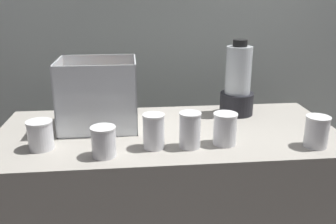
{
  "coord_description": "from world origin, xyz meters",
  "views": [
    {
      "loc": [
        -0.14,
        -1.4,
        1.45
      ],
      "look_at": [
        0.0,
        0.0,
        0.98
      ],
      "focal_mm": 39.02,
      "sensor_mm": 36.0,
      "label": 1
    }
  ],
  "objects_px": {
    "carrot_display_bin": "(100,106)",
    "blender_pitcher": "(238,85)",
    "juice_cup_pomegranate_middle": "(154,133)",
    "juice_cup_mango_right": "(190,132)",
    "juice_cup_pomegranate_far_right": "(225,131)",
    "juice_cup_pomegranate_far_left": "(41,137)",
    "juice_cup_mango_left": "(104,143)",
    "juice_cup_pomegranate_rightmost": "(316,134)"
  },
  "relations": [
    {
      "from": "juice_cup_pomegranate_far_left",
      "to": "juice_cup_pomegranate_far_right",
      "type": "relative_size",
      "value": 0.88
    },
    {
      "from": "blender_pitcher",
      "to": "juice_cup_pomegranate_rightmost",
      "type": "distance_m",
      "value": 0.45
    },
    {
      "from": "carrot_display_bin",
      "to": "juice_cup_mango_left",
      "type": "bearing_deg",
      "value": -84.06
    },
    {
      "from": "juice_cup_pomegranate_middle",
      "to": "juice_cup_pomegranate_far_right",
      "type": "relative_size",
      "value": 1.07
    },
    {
      "from": "blender_pitcher",
      "to": "juice_cup_pomegranate_middle",
      "type": "xyz_separation_m",
      "value": [
        -0.41,
        -0.35,
        -0.08
      ]
    },
    {
      "from": "juice_cup_pomegranate_far_left",
      "to": "blender_pitcher",
      "type": "bearing_deg",
      "value": 21.26
    },
    {
      "from": "carrot_display_bin",
      "to": "blender_pitcher",
      "type": "bearing_deg",
      "value": 9.83
    },
    {
      "from": "juice_cup_mango_left",
      "to": "juice_cup_pomegranate_middle",
      "type": "xyz_separation_m",
      "value": [
        0.18,
        0.05,
        0.01
      ]
    },
    {
      "from": "carrot_display_bin",
      "to": "juice_cup_pomegranate_rightmost",
      "type": "height_order",
      "value": "carrot_display_bin"
    },
    {
      "from": "juice_cup_pomegranate_far_right",
      "to": "juice_cup_mango_left",
      "type": "bearing_deg",
      "value": -172.06
    },
    {
      "from": "juice_cup_mango_right",
      "to": "juice_cup_mango_left",
      "type": "bearing_deg",
      "value": -171.42
    },
    {
      "from": "juice_cup_mango_left",
      "to": "juice_cup_pomegranate_middle",
      "type": "distance_m",
      "value": 0.18
    },
    {
      "from": "juice_cup_pomegranate_middle",
      "to": "juice_cup_pomegranate_far_right",
      "type": "height_order",
      "value": "juice_cup_pomegranate_middle"
    },
    {
      "from": "juice_cup_mango_left",
      "to": "juice_cup_mango_right",
      "type": "height_order",
      "value": "juice_cup_mango_right"
    },
    {
      "from": "juice_cup_pomegranate_far_left",
      "to": "juice_cup_mango_left",
      "type": "distance_m",
      "value": 0.25
    },
    {
      "from": "carrot_display_bin",
      "to": "juice_cup_mango_left",
      "type": "relative_size",
      "value": 2.92
    },
    {
      "from": "juice_cup_pomegranate_far_left",
      "to": "juice_cup_mango_right",
      "type": "height_order",
      "value": "juice_cup_mango_right"
    },
    {
      "from": "juice_cup_pomegranate_rightmost",
      "to": "juice_cup_pomegranate_middle",
      "type": "bearing_deg",
      "value": 175.29
    },
    {
      "from": "juice_cup_mango_left",
      "to": "juice_cup_pomegranate_far_right",
      "type": "height_order",
      "value": "juice_cup_pomegranate_far_right"
    },
    {
      "from": "carrot_display_bin",
      "to": "juice_cup_mango_left",
      "type": "xyz_separation_m",
      "value": [
        0.03,
        -0.3,
        -0.04
      ]
    },
    {
      "from": "juice_cup_mango_right",
      "to": "juice_cup_pomegranate_rightmost",
      "type": "distance_m",
      "value": 0.46
    },
    {
      "from": "juice_cup_pomegranate_middle",
      "to": "juice_cup_mango_right",
      "type": "distance_m",
      "value": 0.13
    },
    {
      "from": "blender_pitcher",
      "to": "juice_cup_pomegranate_far_right",
      "type": "height_order",
      "value": "blender_pitcher"
    },
    {
      "from": "carrot_display_bin",
      "to": "juice_cup_pomegranate_middle",
      "type": "height_order",
      "value": "carrot_display_bin"
    },
    {
      "from": "juice_cup_pomegranate_rightmost",
      "to": "carrot_display_bin",
      "type": "bearing_deg",
      "value": 159.86
    },
    {
      "from": "juice_cup_pomegranate_far_left",
      "to": "juice_cup_pomegranate_rightmost",
      "type": "xyz_separation_m",
      "value": [
        1.0,
        -0.08,
        0.0
      ]
    },
    {
      "from": "juice_cup_pomegranate_far_left",
      "to": "juice_cup_pomegranate_far_right",
      "type": "height_order",
      "value": "juice_cup_pomegranate_far_right"
    },
    {
      "from": "carrot_display_bin",
      "to": "juice_cup_pomegranate_far_right",
      "type": "bearing_deg",
      "value": -26.53
    },
    {
      "from": "carrot_display_bin",
      "to": "juice_cup_pomegranate_rightmost",
      "type": "relative_size",
      "value": 2.71
    },
    {
      "from": "blender_pitcher",
      "to": "juice_cup_mango_right",
      "type": "relative_size",
      "value": 2.59
    },
    {
      "from": "carrot_display_bin",
      "to": "juice_cup_mango_right",
      "type": "relative_size",
      "value": 2.38
    },
    {
      "from": "blender_pitcher",
      "to": "juice_cup_pomegranate_rightmost",
      "type": "xyz_separation_m",
      "value": [
        0.19,
        -0.4,
        -0.09
      ]
    },
    {
      "from": "juice_cup_mango_right",
      "to": "juice_cup_pomegranate_far_left",
      "type": "bearing_deg",
      "value": 175.68
    },
    {
      "from": "carrot_display_bin",
      "to": "blender_pitcher",
      "type": "xyz_separation_m",
      "value": [
        0.62,
        0.11,
        0.05
      ]
    },
    {
      "from": "juice_cup_pomegranate_middle",
      "to": "juice_cup_pomegranate_rightmost",
      "type": "xyz_separation_m",
      "value": [
        0.59,
        -0.05,
        -0.01
      ]
    },
    {
      "from": "carrot_display_bin",
      "to": "juice_cup_pomegranate_middle",
      "type": "bearing_deg",
      "value": -49.73
    },
    {
      "from": "blender_pitcher",
      "to": "carrot_display_bin",
      "type": "bearing_deg",
      "value": -170.17
    },
    {
      "from": "carrot_display_bin",
      "to": "juice_cup_mango_right",
      "type": "bearing_deg",
      "value": -36.57
    },
    {
      "from": "juice_cup_mango_right",
      "to": "juice_cup_pomegranate_far_right",
      "type": "distance_m",
      "value": 0.14
    },
    {
      "from": "juice_cup_pomegranate_rightmost",
      "to": "juice_cup_mango_left",
      "type": "bearing_deg",
      "value": -179.69
    },
    {
      "from": "blender_pitcher",
      "to": "juice_cup_pomegranate_far_right",
      "type": "distance_m",
      "value": 0.38
    },
    {
      "from": "carrot_display_bin",
      "to": "juice_cup_pomegranate_far_right",
      "type": "relative_size",
      "value": 2.63
    }
  ]
}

